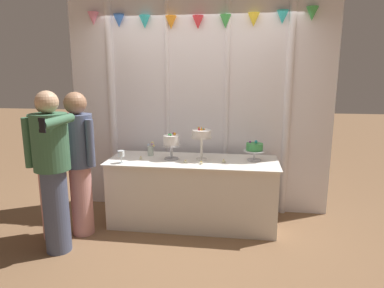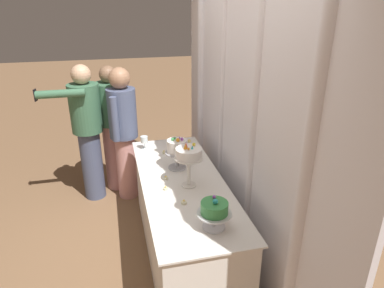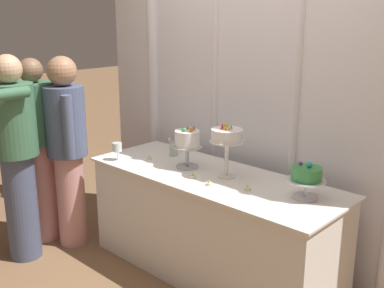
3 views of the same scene
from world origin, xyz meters
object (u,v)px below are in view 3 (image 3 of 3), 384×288
guest_man_dark_suit (67,144)px  cake_display_rightmost (306,176)px  flower_vase (174,147)px  tealight_near_right (209,184)px  tealight_far_right (247,188)px  guest_man_pink_jacket (37,145)px  cake_display_leftmost (187,141)px  wine_glass (117,148)px  cake_display_center (227,138)px  tealight_far_left (149,158)px  tealight_near_left (193,176)px  guest_girl_blue_dress (15,151)px  cake_table (212,225)px

guest_man_dark_suit → cake_display_rightmost: bearing=15.2°
flower_vase → tealight_near_right: flower_vase is taller
tealight_far_right → guest_man_pink_jacket: size_ratio=0.03×
cake_display_leftmost → wine_glass: bearing=-154.6°
cake_display_center → wine_glass: bearing=-162.2°
cake_display_leftmost → tealight_near_right: bearing=-25.1°
cake_display_leftmost → flower_vase: cake_display_leftmost is taller
tealight_far_left → tealight_near_left: size_ratio=0.83×
wine_glass → cake_display_center: bearing=17.8°
cake_display_rightmost → wine_glass: 1.54m
cake_display_leftmost → guest_girl_blue_dress: guest_girl_blue_dress is taller
tealight_near_right → tealight_far_right: 0.27m
flower_vase → wine_glass: bearing=-121.2°
cake_display_rightmost → guest_man_dark_suit: guest_man_dark_suit is taller
cake_display_rightmost → guest_man_dark_suit: 1.98m
tealight_far_right → cake_table: bearing=169.7°
tealight_far_left → guest_man_pink_jacket: bearing=-149.7°
cake_table → tealight_far_right: size_ratio=44.19×
flower_vase → tealight_far_right: 0.94m
tealight_far_left → guest_man_dark_suit: guest_man_dark_suit is taller
cake_display_leftmost → guest_girl_blue_dress: (-1.02, -0.86, -0.10)m
cake_table → tealight_far_right: tealight_far_right is taller
tealight_near_right → guest_man_dark_suit: size_ratio=0.03×
cake_display_center → tealight_far_left: size_ratio=10.61×
tealight_near_left → tealight_far_right: size_ratio=1.01×
guest_man_dark_suit → tealight_near_left: bearing=15.1°
cake_display_center → guest_girl_blue_dress: bearing=-147.1°
wine_glass → flower_vase: size_ratio=0.86×
cake_display_leftmost → guest_man_pink_jacket: (-1.21, -0.57, -0.15)m
wine_glass → guest_man_pink_jacket: size_ratio=0.09×
cake_display_center → cake_display_rightmost: 0.64m
tealight_near_left → guest_man_pink_jacket: size_ratio=0.03×
cake_display_leftmost → guest_girl_blue_dress: 1.34m
wine_glass → guest_man_pink_jacket: (-0.68, -0.32, -0.05)m
tealight_near_right → guest_man_pink_jacket: (-1.59, -0.39, 0.05)m
tealight_far_left → tealight_near_left: bearing=-7.7°
cake_display_rightmost → tealight_far_left: 1.34m
tealight_near_left → guest_girl_blue_dress: size_ratio=0.03×
cake_display_center → tealight_near_left: cake_display_center is taller
cake_display_center → guest_man_dark_suit: bearing=-159.7°
tealight_near_right → guest_man_pink_jacket: 1.64m
cake_display_center → cake_display_rightmost: (0.62, 0.04, -0.15)m
cake_display_center → cake_display_rightmost: cake_display_center is taller
tealight_near_left → tealight_far_right: bearing=9.3°
wine_glass → tealight_near_right: bearing=4.8°
guest_man_pink_jacket → guest_girl_blue_dress: bearing=-56.6°
guest_girl_blue_dress → guest_man_dark_suit: bearing=79.1°
cake_table → wine_glass: 0.97m
cake_table → guest_man_dark_suit: guest_man_dark_suit is taller
cake_display_center → tealight_near_left: (-0.16, -0.18, -0.28)m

